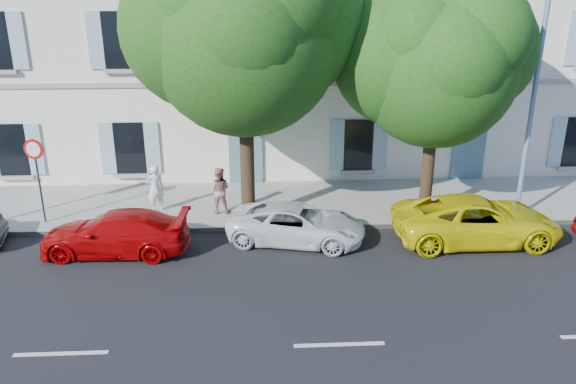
{
  "coord_description": "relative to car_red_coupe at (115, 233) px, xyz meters",
  "views": [
    {
      "loc": [
        -1.69,
        -14.33,
        7.37
      ],
      "look_at": [
        -0.8,
        2.0,
        1.4
      ],
      "focal_mm": 35.0,
      "sensor_mm": 36.0,
      "label": 1
    }
  ],
  "objects": [
    {
      "name": "ground",
      "position": [
        5.93,
        -0.91,
        -0.62
      ],
      "size": [
        90.0,
        90.0,
        0.0
      ],
      "primitive_type": "plane",
      "color": "black"
    },
    {
      "name": "sidewalk",
      "position": [
        5.93,
        3.54,
        -0.55
      ],
      "size": [
        36.0,
        4.5,
        0.15
      ],
      "primitive_type": "cube",
      "color": "#A09E96",
      "rests_on": "ground"
    },
    {
      "name": "kerb",
      "position": [
        5.93,
        1.37,
        -0.54
      ],
      "size": [
        36.0,
        0.16,
        0.16
      ],
      "primitive_type": "cube",
      "color": "#9E998E",
      "rests_on": "ground"
    },
    {
      "name": "building",
      "position": [
        5.93,
        9.29,
        5.38
      ],
      "size": [
        28.0,
        7.0,
        12.0
      ],
      "primitive_type": "cube",
      "color": "white",
      "rests_on": "ground"
    },
    {
      "name": "car_red_coupe",
      "position": [
        0.0,
        0.0,
        0.0
      ],
      "size": [
        4.39,
        1.98,
        1.25
      ],
      "primitive_type": "imported",
      "rotation": [
        0.0,
        0.0,
        4.66
      ],
      "color": "#AD0406",
      "rests_on": "ground"
    },
    {
      "name": "car_white_coupe",
      "position": [
        5.36,
        0.48,
        -0.04
      ],
      "size": [
        4.51,
        2.8,
        1.16
      ],
      "primitive_type": "imported",
      "rotation": [
        0.0,
        0.0,
        1.35
      ],
      "color": "white",
      "rests_on": "ground"
    },
    {
      "name": "car_yellow_supercar",
      "position": [
        10.85,
        0.21,
        0.08
      ],
      "size": [
        5.06,
        2.37,
        1.4
      ],
      "primitive_type": "imported",
      "rotation": [
        0.0,
        0.0,
        1.58
      ],
      "color": "yellow",
      "rests_on": "ground"
    },
    {
      "name": "tree_left",
      "position": [
        3.87,
        1.94,
        5.28
      ],
      "size": [
        5.77,
        5.77,
        8.94
      ],
      "color": "#3A2819",
      "rests_on": "sidewalk"
    },
    {
      "name": "tree_right",
      "position": [
        9.75,
        1.96,
        4.41
      ],
      "size": [
        4.95,
        4.95,
        7.62
      ],
      "color": "#3A2819",
      "rests_on": "sidewalk"
    },
    {
      "name": "road_sign",
      "position": [
        -2.78,
        2.07,
        1.54
      ],
      "size": [
        0.64,
        0.16,
        2.8
      ],
      "color": "#383A3D",
      "rests_on": "sidewalk"
    },
    {
      "name": "street_lamp",
      "position": [
        12.82,
        1.54,
        4.01
      ],
      "size": [
        0.31,
        1.69,
        7.91
      ],
      "color": "#7293BF",
      "rests_on": "sidewalk"
    },
    {
      "name": "pedestrian_a",
      "position": [
        0.72,
        2.88,
        0.34
      ],
      "size": [
        0.7,
        0.6,
        1.63
      ],
      "primitive_type": "imported",
      "rotation": [
        0.0,
        0.0,
        3.56
      ],
      "color": "white",
      "rests_on": "sidewalk"
    },
    {
      "name": "pedestrian_b",
      "position": [
        2.88,
        2.63,
        0.32
      ],
      "size": [
        0.82,
        0.67,
        1.59
      ],
      "primitive_type": "imported",
      "rotation": [
        0.0,
        0.0,
        3.05
      ],
      "color": "tan",
      "rests_on": "sidewalk"
    }
  ]
}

